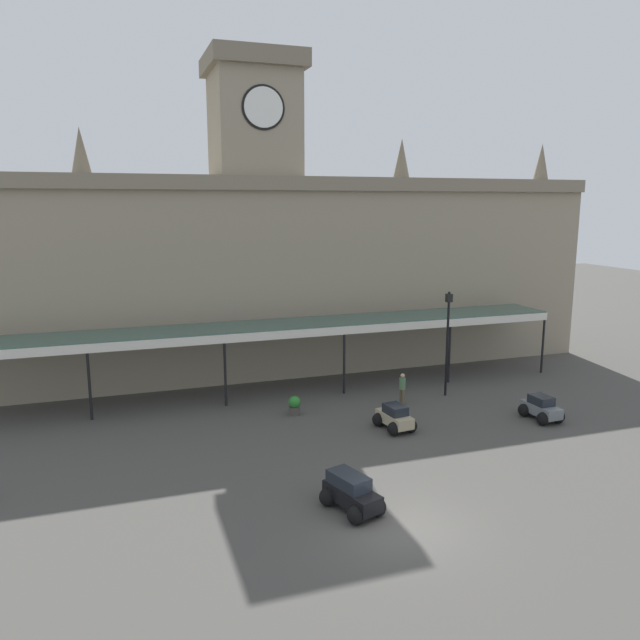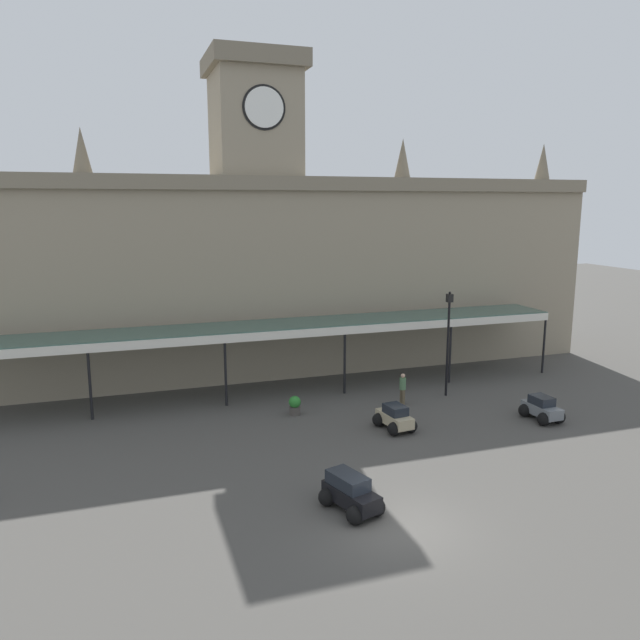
{
  "view_description": "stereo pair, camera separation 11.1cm",
  "coord_description": "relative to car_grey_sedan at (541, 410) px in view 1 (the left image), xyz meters",
  "views": [
    {
      "loc": [
        -8.45,
        -16.54,
        10.39
      ],
      "look_at": [
        0.0,
        8.34,
        5.36
      ],
      "focal_mm": 34.32,
      "sensor_mm": 36.0,
      "label": 1
    },
    {
      "loc": [
        -8.35,
        -16.58,
        10.39
      ],
      "look_at": [
        0.0,
        8.34,
        5.36
      ],
      "focal_mm": 34.32,
      "sensor_mm": 36.0,
      "label": 2
    }
  ],
  "objects": [
    {
      "name": "entrance_canopy",
      "position": [
        -10.89,
        8.28,
        3.24
      ],
      "size": [
        33.06,
        3.26,
        3.88
      ],
      "color": "#38564C",
      "rests_on": "ground"
    },
    {
      "name": "car_beige_sedan",
      "position": [
        -7.34,
        1.1,
        0.0
      ],
      "size": [
        1.67,
        2.14,
        1.19
      ],
      "color": "tan",
      "rests_on": "ground"
    },
    {
      "name": "victorian_lamppost",
      "position": [
        -2.45,
        4.88,
        3.02
      ],
      "size": [
        0.3,
        0.3,
        5.77
      ],
      "color": "black",
      "rests_on": "ground"
    },
    {
      "name": "station_building",
      "position": [
        -10.89,
        13.69,
        5.98
      ],
      "size": [
        43.44,
        6.38,
        18.9
      ],
      "color": "gray",
      "rests_on": "ground"
    },
    {
      "name": "car_black_estate",
      "position": [
        -12.08,
        -5.38,
        0.06
      ],
      "size": [
        1.96,
        2.42,
        1.27
      ],
      "color": "black",
      "rests_on": "ground"
    },
    {
      "name": "pedestrian_near_entrance",
      "position": [
        -5.39,
        4.27,
        0.41
      ],
      "size": [
        0.34,
        0.39,
        1.67
      ],
      "color": "brown",
      "rests_on": "ground"
    },
    {
      "name": "car_grey_sedan",
      "position": [
        0.0,
        0.0,
        0.0
      ],
      "size": [
        1.58,
        2.09,
        1.19
      ],
      "color": "slate",
      "rests_on": "ground"
    },
    {
      "name": "planter_by_canopy",
      "position": [
        -11.19,
        4.53,
        -0.01
      ],
      "size": [
        0.6,
        0.6,
        0.96
      ],
      "color": "#47423D",
      "rests_on": "ground"
    },
    {
      "name": "ground_plane",
      "position": [
        -10.89,
        -6.88,
        -0.5
      ],
      "size": [
        140.0,
        140.0,
        0.0
      ],
      "primitive_type": "plane",
      "color": "#484541"
    }
  ]
}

